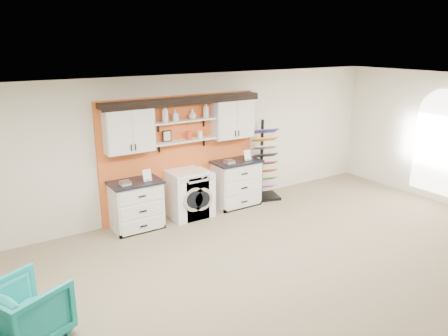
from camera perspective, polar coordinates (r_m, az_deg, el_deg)
floor at (r=6.35m, az=12.21°, el=-16.76°), size 10.00×10.00×0.00m
ceiling at (r=5.38m, az=14.01°, el=9.16°), size 10.00×10.00×0.00m
wall_back at (r=8.82m, az=-5.78°, el=2.98°), size 10.00×0.00×10.00m
accent_panel at (r=8.84m, az=-5.64°, el=1.68°), size 3.40×0.07×2.40m
upper_cabinet_left at (r=8.09m, az=-12.34°, el=4.95°), size 0.90×0.35×0.84m
upper_cabinet_right at (r=9.12m, az=1.10°, el=6.57°), size 0.90×0.35×0.84m
shelf_lower at (r=8.62m, az=-5.19°, el=3.57°), size 1.32×0.28×0.03m
shelf_upper at (r=8.54m, az=-5.26°, el=6.18°), size 1.32×0.28×0.03m
crown_molding at (r=8.49m, az=-5.37°, el=8.84°), size 3.30×0.41×0.13m
window_arched at (r=10.43m, az=26.33°, el=3.34°), size 0.06×1.10×2.25m
picture_frame at (r=8.48m, az=-7.46°, el=4.15°), size 0.18×0.02×0.22m
canister_red at (r=8.65m, az=-4.62°, el=4.26°), size 0.11×0.11×0.16m
canister_cream at (r=8.77m, az=-3.18°, el=4.39°), size 0.10×0.10×0.14m
base_cabinet_left at (r=8.34m, az=-11.38°, el=-4.77°), size 0.96×0.66×0.94m
base_cabinet_right at (r=9.33m, az=1.58°, el=-1.97°), size 1.02×0.66×0.99m
washer at (r=8.74m, az=-4.93°, el=-3.40°), size 0.69×0.71×0.96m
dryer at (r=8.83m, az=-3.98°, el=-3.35°), size 0.66×0.71×0.92m
sample_rack at (r=9.78m, az=5.22°, el=-0.83°), size 0.77×0.69×1.76m
armchair at (r=5.86m, az=-24.39°, el=-16.70°), size 1.09×1.08×0.75m
soap_bottle_a at (r=8.34m, az=-7.72°, el=7.10°), size 0.15×0.16×0.33m
soap_bottle_b at (r=8.44m, az=-6.40°, el=6.87°), size 0.10×0.11×0.22m
soap_bottle_c at (r=8.61m, az=-4.18°, el=7.02°), size 0.20×0.20×0.19m
soap_bottle_d at (r=8.75m, az=-2.39°, el=7.62°), size 0.17×0.17×0.31m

